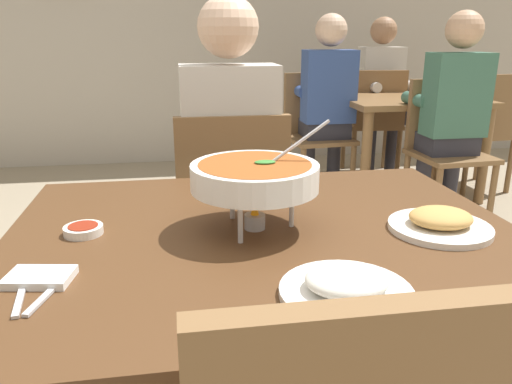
% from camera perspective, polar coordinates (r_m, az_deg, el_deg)
% --- Properties ---
extents(dining_table_main, '(1.22, 0.98, 0.73)m').
position_cam_1_polar(dining_table_main, '(1.23, 1.13, -8.81)').
color(dining_table_main, '#51331C').
rests_on(dining_table_main, ground_plane).
extents(chair_diner_main, '(0.44, 0.44, 0.90)m').
position_cam_1_polar(chair_diner_main, '(1.98, -2.89, -2.03)').
color(chair_diner_main, brown).
rests_on(chair_diner_main, ground_plane).
extents(diner_main, '(0.40, 0.45, 1.31)m').
position_cam_1_polar(diner_main, '(1.95, -3.11, 4.84)').
color(diner_main, '#2D2D38').
rests_on(diner_main, ground_plane).
extents(curry_bowl, '(0.33, 0.30, 0.26)m').
position_cam_1_polar(curry_bowl, '(1.16, -0.13, 1.73)').
color(curry_bowl, silver).
rests_on(curry_bowl, dining_table_main).
extents(rice_plate, '(0.24, 0.24, 0.06)m').
position_cam_1_polar(rice_plate, '(0.91, 10.29, -10.55)').
color(rice_plate, white).
rests_on(rice_plate, dining_table_main).
extents(appetizer_plate, '(0.24, 0.24, 0.06)m').
position_cam_1_polar(appetizer_plate, '(1.26, 20.28, -3.29)').
color(appetizer_plate, white).
rests_on(appetizer_plate, dining_table_main).
extents(sauce_dish, '(0.09, 0.09, 0.02)m').
position_cam_1_polar(sauce_dish, '(1.23, -19.11, -4.08)').
color(sauce_dish, white).
rests_on(sauce_dish, dining_table_main).
extents(napkin_folded, '(0.13, 0.10, 0.02)m').
position_cam_1_polar(napkin_folded, '(1.04, -23.47, -8.94)').
color(napkin_folded, white).
rests_on(napkin_folded, dining_table_main).
extents(fork_utensil, '(0.04, 0.17, 0.01)m').
position_cam_1_polar(fork_utensil, '(1.00, -25.22, -10.40)').
color(fork_utensil, silver).
rests_on(fork_utensil, dining_table_main).
extents(spoon_utensil, '(0.06, 0.17, 0.01)m').
position_cam_1_polar(spoon_utensil, '(0.99, -22.40, -10.40)').
color(spoon_utensil, silver).
rests_on(spoon_utensil, dining_table_main).
extents(dining_table_far, '(1.00, 0.80, 0.73)m').
position_cam_1_polar(dining_table_far, '(3.91, 16.93, 8.42)').
color(dining_table_far, brown).
rests_on(dining_table_far, ground_plane).
extents(chair_bg_left, '(0.48, 0.48, 0.90)m').
position_cam_1_polar(chair_bg_left, '(3.79, 6.76, 7.40)').
color(chair_bg_left, brown).
rests_on(chair_bg_left, ground_plane).
extents(chair_bg_middle, '(0.47, 0.47, 0.90)m').
position_cam_1_polar(chair_bg_middle, '(3.46, 20.65, 5.41)').
color(chair_bg_middle, brown).
rests_on(chair_bg_middle, ground_plane).
extents(chair_bg_right, '(0.49, 0.49, 0.90)m').
position_cam_1_polar(chair_bg_right, '(4.32, 13.45, 8.29)').
color(chair_bg_right, brown).
rests_on(chair_bg_right, ground_plane).
extents(chair_bg_corner, '(0.46, 0.46, 0.90)m').
position_cam_1_polar(chair_bg_corner, '(4.17, 24.71, 6.85)').
color(chair_bg_corner, brown).
rests_on(chair_bg_corner, ground_plane).
extents(patron_bg_left, '(0.40, 0.45, 1.31)m').
position_cam_1_polar(patron_bg_left, '(3.67, 8.09, 10.74)').
color(patron_bg_left, '#2D2D38').
rests_on(patron_bg_left, ground_plane).
extents(patron_bg_middle, '(0.40, 0.45, 1.31)m').
position_cam_1_polar(patron_bg_middle, '(3.37, 21.47, 9.10)').
color(patron_bg_middle, '#2D2D38').
rests_on(patron_bg_middle, ground_plane).
extents(patron_bg_right, '(0.40, 0.45, 1.31)m').
position_cam_1_polar(patron_bg_right, '(4.45, 14.13, 11.57)').
color(patron_bg_right, '#2D2D38').
rests_on(patron_bg_right, ground_plane).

